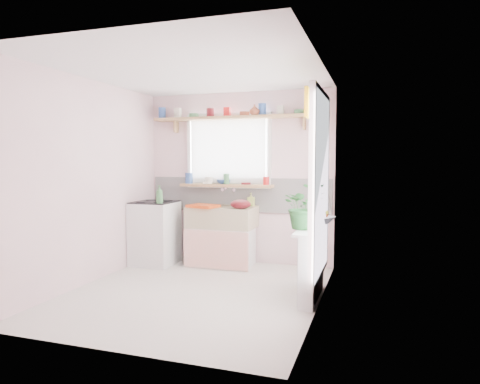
% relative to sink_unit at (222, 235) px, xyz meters
% --- Properties ---
extents(room, '(3.20, 3.20, 3.20)m').
position_rel_sink_unit_xyz_m(room, '(0.81, -0.43, 0.94)').
color(room, silver).
rests_on(room, ground).
extents(sink_unit, '(0.95, 0.65, 1.11)m').
position_rel_sink_unit_xyz_m(sink_unit, '(0.00, 0.00, 0.00)').
color(sink_unit, white).
rests_on(sink_unit, ground).
extents(cooker, '(0.58, 0.58, 0.93)m').
position_rel_sink_unit_xyz_m(cooker, '(-0.95, -0.24, 0.03)').
color(cooker, white).
rests_on(cooker, ground).
extents(radiator_ledge, '(0.22, 0.95, 0.78)m').
position_rel_sink_unit_xyz_m(radiator_ledge, '(1.45, -1.09, -0.03)').
color(radiator_ledge, white).
rests_on(radiator_ledge, ground).
extents(windowsill, '(1.40, 0.22, 0.04)m').
position_rel_sink_unit_xyz_m(windowsill, '(-0.00, 0.19, 0.71)').
color(windowsill, tan).
rests_on(windowsill, room).
extents(pine_shelf, '(2.52, 0.24, 0.04)m').
position_rel_sink_unit_xyz_m(pine_shelf, '(0.15, 0.18, 1.69)').
color(pine_shelf, tan).
rests_on(pine_shelf, room).
extents(shelf_crockery, '(2.47, 0.11, 0.12)m').
position_rel_sink_unit_xyz_m(shelf_crockery, '(0.13, 0.18, 1.76)').
color(shelf_crockery, '#3359A5').
rests_on(shelf_crockery, pine_shelf).
extents(sill_crockery, '(1.35, 0.11, 0.12)m').
position_rel_sink_unit_xyz_m(sill_crockery, '(-0.00, 0.19, 0.78)').
color(sill_crockery, '#3359A5').
rests_on(sill_crockery, windowsill).
extents(dish_tray, '(0.46, 0.39, 0.04)m').
position_rel_sink_unit_xyz_m(dish_tray, '(-0.21, -0.19, 0.44)').
color(dish_tray, '#DA4613').
rests_on(dish_tray, sink_unit).
extents(colander, '(0.34, 0.34, 0.13)m').
position_rel_sink_unit_xyz_m(colander, '(0.34, -0.19, 0.48)').
color(colander, '#540E13').
rests_on(colander, sink_unit).
extents(jade_plant, '(0.56, 0.53, 0.49)m').
position_rel_sink_unit_xyz_m(jade_plant, '(1.36, -1.16, 0.59)').
color(jade_plant, '#27612C').
rests_on(jade_plant, radiator_ledge).
extents(fruit_bowl, '(0.44, 0.44, 0.08)m').
position_rel_sink_unit_xyz_m(fruit_bowl, '(1.47, -0.71, 0.38)').
color(fruit_bowl, white).
rests_on(fruit_bowl, radiator_ledge).
extents(herb_pot, '(0.11, 0.08, 0.22)m').
position_rel_sink_unit_xyz_m(herb_pot, '(1.48, -1.33, 0.45)').
color(herb_pot, '#2B6227').
rests_on(herb_pot, radiator_ledge).
extents(soap_bottle_sink, '(0.09, 0.09, 0.19)m').
position_rel_sink_unit_xyz_m(soap_bottle_sink, '(0.37, 0.20, 0.51)').
color(soap_bottle_sink, '#B8CA59').
rests_on(soap_bottle_sink, sink_unit).
extents(sill_cup, '(0.17, 0.17, 0.10)m').
position_rel_sink_unit_xyz_m(sill_cup, '(-0.29, 0.24, 0.78)').
color(sill_cup, silver).
rests_on(sill_cup, windowsill).
extents(sill_bowl, '(0.24, 0.24, 0.07)m').
position_rel_sink_unit_xyz_m(sill_bowl, '(-0.06, 0.25, 0.76)').
color(sill_bowl, '#2C5091').
rests_on(sill_bowl, windowsill).
extents(shelf_vase, '(0.19, 0.19, 0.15)m').
position_rel_sink_unit_xyz_m(shelf_vase, '(0.45, 0.12, 1.78)').
color(shelf_vase, '#97482E').
rests_on(shelf_vase, pine_shelf).
extents(cooker_bottle, '(0.10, 0.10, 0.25)m').
position_rel_sink_unit_xyz_m(cooker_bottle, '(-0.75, -0.46, 0.61)').
color(cooker_bottle, '#438646').
rests_on(cooker_bottle, cooker).
extents(fruit, '(0.20, 0.14, 0.10)m').
position_rel_sink_unit_xyz_m(fruit, '(1.48, -0.70, 0.45)').
color(fruit, '#FF5E15').
rests_on(fruit, fruit_bowl).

